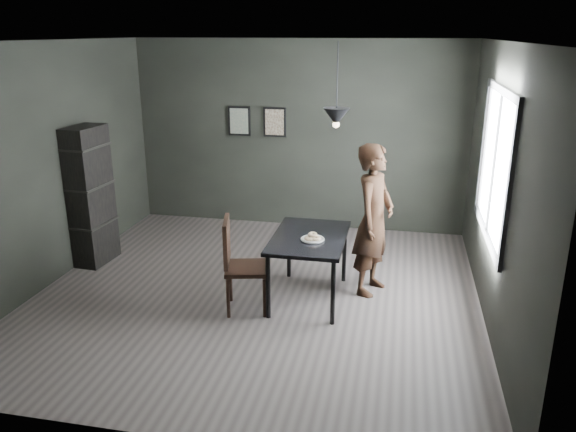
% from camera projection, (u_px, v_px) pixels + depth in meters
% --- Properties ---
extents(ground, '(5.00, 5.00, 0.00)m').
position_uv_depth(ground, '(258.00, 293.00, 6.51)').
color(ground, '#3A3432').
rests_on(ground, ground).
extents(back_wall, '(5.00, 0.10, 2.80)m').
position_uv_depth(back_wall, '(298.00, 136.00, 8.40)').
color(back_wall, black).
rests_on(back_wall, ground).
extents(ceiling, '(5.00, 5.00, 0.02)m').
position_uv_depth(ceiling, '(253.00, 41.00, 5.64)').
color(ceiling, silver).
rests_on(ceiling, ground).
extents(window_assembly, '(0.04, 1.96, 1.56)m').
position_uv_depth(window_assembly, '(494.00, 164.00, 5.72)').
color(window_assembly, white).
rests_on(window_assembly, ground).
extents(cafe_table, '(0.80, 1.20, 0.75)m').
position_uv_depth(cafe_table, '(309.00, 243.00, 6.19)').
color(cafe_table, black).
rests_on(cafe_table, ground).
extents(white_plate, '(0.23, 0.23, 0.01)m').
position_uv_depth(white_plate, '(313.00, 240.00, 6.04)').
color(white_plate, silver).
rests_on(white_plate, cafe_table).
extents(donut_pile, '(0.18, 0.17, 0.08)m').
position_uv_depth(donut_pile, '(313.00, 237.00, 6.03)').
color(donut_pile, beige).
rests_on(donut_pile, white_plate).
extents(woman, '(0.60, 0.74, 1.74)m').
position_uv_depth(woman, '(374.00, 220.00, 6.32)').
color(woman, black).
rests_on(woman, ground).
extents(wood_chair, '(0.54, 0.54, 1.03)m').
position_uv_depth(wood_chair, '(238.00, 259.00, 5.96)').
color(wood_chair, black).
rests_on(wood_chair, ground).
extents(shelf_unit, '(0.38, 0.62, 1.78)m').
position_uv_depth(shelf_unit, '(91.00, 196.00, 7.15)').
color(shelf_unit, black).
rests_on(shelf_unit, ground).
extents(pendant_lamp, '(0.28, 0.28, 0.86)m').
position_uv_depth(pendant_lamp, '(336.00, 117.00, 5.80)').
color(pendant_lamp, black).
rests_on(pendant_lamp, ground).
extents(framed_print_left, '(0.34, 0.04, 0.44)m').
position_uv_depth(framed_print_left, '(239.00, 121.00, 8.48)').
color(framed_print_left, black).
rests_on(framed_print_left, ground).
extents(framed_print_right, '(0.34, 0.04, 0.44)m').
position_uv_depth(framed_print_right, '(275.00, 122.00, 8.37)').
color(framed_print_right, black).
rests_on(framed_print_right, ground).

